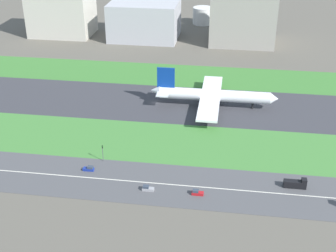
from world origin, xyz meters
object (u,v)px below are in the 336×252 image
(hangar_building, at_px, (145,20))
(fuel_tank_west, at_px, (203,16))
(car_1, at_px, (89,169))
(terminal_building, at_px, (61,11))
(truck_0, at_px, (296,184))
(airliner, at_px, (211,95))
(office_tower, at_px, (243,16))
(car_3, at_px, (148,188))
(traffic_light, at_px, (103,152))
(car_0, at_px, (197,193))

(hangar_building, xyz_separation_m, fuel_tank_west, (39.47, 45.00, -6.60))
(car_1, height_order, terminal_building, terminal_building)
(car_1, distance_m, truck_0, 80.59)
(car_1, bearing_deg, fuel_tank_west, 83.08)
(airliner, distance_m, car_1, 81.32)
(truck_0, distance_m, fuel_tank_west, 233.17)
(truck_0, height_order, fuel_tank_west, fuel_tank_west)
(truck_0, bearing_deg, airliner, 118.11)
(hangar_building, height_order, office_tower, office_tower)
(airliner, distance_m, truck_0, 77.23)
(office_tower, bearing_deg, terminal_building, 180.00)
(truck_0, height_order, car_3, truck_0)
(hangar_building, bearing_deg, traffic_light, -84.89)
(car_3, relative_size, traffic_light, 0.61)
(hangar_building, xyz_separation_m, office_tower, (71.08, 0.00, 5.53))
(truck_0, bearing_deg, terminal_building, 130.54)
(traffic_light, bearing_deg, car_0, -23.91)
(car_1, height_order, fuel_tank_west, fuel_tank_west)
(car_1, bearing_deg, car_3, -21.29)
(car_0, relative_size, terminal_building, 0.10)
(car_1, relative_size, traffic_light, 0.61)
(car_1, xyz_separation_m, truck_0, (80.59, -0.00, 0.75))
(airliner, distance_m, fuel_tank_west, 159.88)
(terminal_building, bearing_deg, traffic_light, -65.66)
(fuel_tank_west, bearing_deg, car_1, -96.92)
(car_1, relative_size, fuel_tank_west, 0.27)
(car_3, relative_size, fuel_tank_west, 0.27)
(hangar_building, bearing_deg, car_0, -73.69)
(traffic_light, bearing_deg, hangar_building, 95.11)
(car_1, height_order, traffic_light, traffic_light)
(car_3, height_order, office_tower, office_tower)
(hangar_building, bearing_deg, airliner, -63.76)
(car_1, height_order, office_tower, office_tower)
(airliner, xyz_separation_m, car_0, (-0.02, -78.00, -5.31))
(airliner, distance_m, office_tower, 115.66)
(hangar_building, height_order, fuel_tank_west, hangar_building)
(car_0, bearing_deg, terminal_building, -58.14)
(traffic_light, bearing_deg, terminal_building, 114.34)
(airliner, bearing_deg, terminal_building, 136.31)
(car_0, distance_m, hangar_building, 200.43)
(car_1, xyz_separation_m, car_3, (25.66, -10.00, 0.00))
(airliner, bearing_deg, car_1, -123.07)
(terminal_building, bearing_deg, fuel_tank_west, 23.68)
(car_0, relative_size, fuel_tank_west, 0.27)
(airliner, relative_size, car_1, 14.77)
(truck_0, relative_size, hangar_building, 0.17)
(traffic_light, distance_m, office_tower, 183.22)
(truck_0, bearing_deg, office_tower, 96.71)
(terminal_building, relative_size, fuel_tank_west, 2.75)
(car_0, height_order, truck_0, truck_0)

